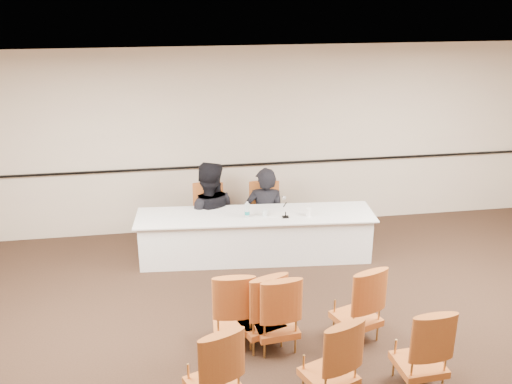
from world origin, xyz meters
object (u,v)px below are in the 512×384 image
aud_chair_front_right (357,301)px  aud_chair_extra (260,307)px  aud_chair_back_left (213,366)px  aud_chair_back_mid (330,357)px  microphone (286,209)px  coffee_cup (308,212)px  panelist_second (209,221)px  panel_table (255,236)px  panelist_main_chair (265,214)px  water_bottle (247,210)px  aud_chair_front_mid (276,310)px  aud_chair_front_left (233,306)px  drinking_glass (265,213)px  aud_chair_back_right (421,346)px  panelist_main (265,220)px  panelist_second_chair (209,216)px

aud_chair_front_right → aud_chair_extra: bearing=158.4°
aud_chair_back_left → aud_chair_back_mid: size_ratio=1.00×
microphone → coffee_cup: size_ratio=2.34×
panelist_second → aud_chair_back_left: bearing=91.5°
microphone → aud_chair_back_mid: microphone is taller
panel_table → panelist_main_chair: 0.58m
panelist_main_chair → water_bottle: panelist_main_chair is taller
microphone → aud_chair_front_mid: bearing=-102.4°
microphone → aud_chair_front_left: bearing=-115.4°
aud_chair_front_right → drinking_glass: bearing=89.6°
aud_chair_back_right → aud_chair_back_left: bearing=176.3°
panelist_main_chair → aud_chair_extra: same height
aud_chair_back_right → aud_chair_extra: size_ratio=1.00×
microphone → aud_chair_front_mid: microphone is taller
microphone → aud_chair_extra: bearing=-107.3°
aud_chair_front_right → aud_chair_back_left: bearing=-171.2°
panel_table → aud_chair_extra: size_ratio=3.68×
microphone → aud_chair_front_left: 2.18m
coffee_cup → aud_chair_front_right: aud_chair_front_right is taller
aud_chair_front_left → aud_chair_extra: same height
panelist_main → aud_chair_front_right: 2.79m
water_bottle → aud_chair_back_mid: (0.36, -3.07, -0.35)m
panel_table → microphone: microphone is taller
panelist_second_chair → aud_chair_front_right: size_ratio=1.00×
aud_chair_front_left → aud_chair_back_left: 1.08m
aud_chair_back_left → aud_chair_front_right: bearing=6.2°
aud_chair_front_mid → aud_chair_back_mid: (0.36, -0.92, 0.00)m
panelist_second → panelist_second_chair: 0.08m
drinking_glass → aud_chair_back_left: aud_chair_back_left is taller
coffee_cup → aud_chair_back_right: aud_chair_back_right is taller
panel_table → panelist_main_chair: size_ratio=3.68×
panelist_second_chair → aud_chair_back_left: same height
drinking_glass → panelist_second: bearing=139.0°
microphone → aud_chair_front_left: (-1.01, -1.90, -0.37)m
drinking_glass → water_bottle: bearing=-179.7°
panel_table → aud_chair_back_mid: size_ratio=3.68×
drinking_glass → aud_chair_front_mid: (-0.26, -2.16, -0.27)m
panelist_second → drinking_glass: size_ratio=19.21×
panelist_main → drinking_glass: panelist_main is taller
drinking_glass → aud_chair_back_left: bearing=-109.0°
aud_chair_back_mid → aud_chair_back_right: same height
microphone → panelist_main_chair: bearing=106.4°
panelist_second → water_bottle: panelist_second is taller
panelist_second_chair → aud_chair_front_left: 2.67m
panel_table → aud_chair_back_right: (1.18, -3.13, 0.13)m
panelist_main → aud_chair_front_mid: (-0.38, -2.76, 0.10)m
aud_chair_front_left → aud_chair_extra: 0.31m
panelist_main → panelist_second: panelist_second is taller
panel_table → panelist_second_chair: (-0.65, 0.59, 0.13)m
panelist_second_chair → water_bottle: panelist_second_chair is taller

